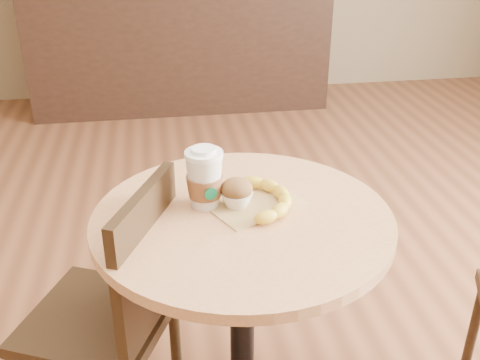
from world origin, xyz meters
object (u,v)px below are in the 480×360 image
at_px(cafe_table, 242,274).
at_px(chair_left, 116,310).
at_px(muffin, 237,193).
at_px(coffee_cup, 205,180).
at_px(banana, 271,198).

relative_size(cafe_table, chair_left, 0.92).
distance_m(cafe_table, muffin, 0.23).
xyz_separation_m(cafe_table, chair_left, (-0.35, 0.01, -0.09)).
relative_size(cafe_table, coffee_cup, 4.71).
height_order(cafe_table, muffin, muffin).
xyz_separation_m(chair_left, muffin, (0.34, 0.03, 0.32)).
bearing_deg(cafe_table, coffee_cup, 144.66).
height_order(chair_left, coffee_cup, coffee_cup).
bearing_deg(coffee_cup, chair_left, 177.68).
xyz_separation_m(cafe_table, coffee_cup, (-0.09, 0.06, 0.26)).
relative_size(chair_left, banana, 3.28).
xyz_separation_m(chair_left, coffee_cup, (0.26, 0.05, 0.36)).
distance_m(chair_left, banana, 0.53).
bearing_deg(chair_left, muffin, 119.31).
bearing_deg(banana, cafe_table, -149.07).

